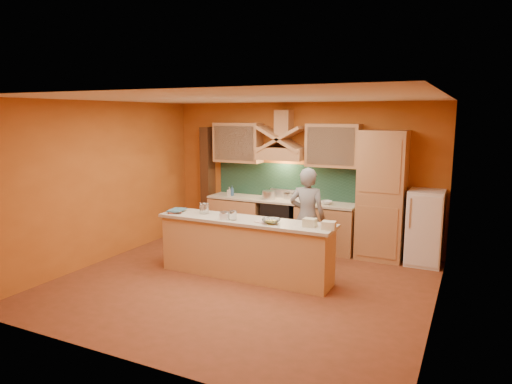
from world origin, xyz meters
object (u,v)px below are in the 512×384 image
at_px(kitchen_scale, 225,216).
at_px(fridge, 425,228).
at_px(stove, 280,223).
at_px(person, 307,217).
at_px(mixing_bowl, 271,221).

bearing_deg(kitchen_scale, fridge, 24.61).
distance_m(stove, person, 1.36).
xyz_separation_m(kitchen_scale, mixing_bowl, (0.76, 0.07, -0.02)).
bearing_deg(fridge, mixing_bowl, -135.37).
xyz_separation_m(stove, fridge, (2.70, 0.00, 0.20)).
bearing_deg(stove, person, -46.48).
bearing_deg(mixing_bowl, person, 78.72).
relative_size(fridge, person, 0.77).
distance_m(person, mixing_bowl, 1.07).
relative_size(stove, kitchen_scale, 6.84).
distance_m(stove, fridge, 2.71).
xyz_separation_m(fridge, person, (-1.80, -0.94, 0.20)).
xyz_separation_m(stove, kitchen_scale, (-0.08, -2.06, 0.55)).
bearing_deg(fridge, kitchen_scale, -143.43).
bearing_deg(stove, mixing_bowl, -70.88).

